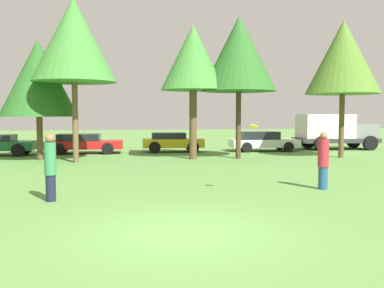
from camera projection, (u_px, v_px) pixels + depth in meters
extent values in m
plane|color=#5B8E42|center=(181.00, 233.00, 8.48)|extent=(120.00, 120.00, 0.00)
cylinder|color=#191E33|center=(51.00, 188.00, 11.61)|extent=(0.27, 0.27, 0.72)
cylinder|color=#337F4C|center=(50.00, 159.00, 11.56)|extent=(0.31, 0.31, 0.88)
sphere|color=#8C6647|center=(50.00, 138.00, 11.52)|extent=(0.25, 0.25, 0.25)
cylinder|color=navy|center=(323.00, 178.00, 13.50)|extent=(0.29, 0.29, 0.71)
cylinder|color=#A52633|center=(323.00, 153.00, 13.44)|extent=(0.34, 0.34, 0.87)
sphere|color=#8C6647|center=(324.00, 136.00, 13.41)|extent=(0.23, 0.23, 0.23)
cylinder|color=yellow|center=(253.00, 126.00, 12.45)|extent=(0.27, 0.26, 0.15)
cylinder|color=brown|center=(40.00, 138.00, 22.28)|extent=(0.31, 0.31, 2.24)
cone|color=#286023|center=(38.00, 78.00, 22.07)|extent=(3.95, 3.95, 3.95)
cylinder|color=brown|center=(75.00, 122.00, 21.04)|extent=(0.28, 0.28, 3.92)
cone|color=#3D7F33|center=(74.00, 40.00, 20.77)|extent=(4.07, 4.07, 4.07)
cylinder|color=brown|center=(193.00, 125.00, 22.66)|extent=(0.39, 0.39, 3.63)
cone|color=#3D7F33|center=(193.00, 57.00, 22.43)|extent=(3.40, 3.40, 3.40)
cylinder|color=#473323|center=(238.00, 125.00, 22.98)|extent=(0.28, 0.28, 3.58)
cone|color=#286023|center=(239.00, 54.00, 22.73)|extent=(3.96, 3.96, 3.96)
cylinder|color=brown|center=(342.00, 126.00, 23.49)|extent=(0.29, 0.29, 3.46)
cone|color=#4C7528|center=(343.00, 57.00, 23.24)|extent=(3.97, 3.97, 3.97)
cube|color=#196633|center=(0.00, 146.00, 24.78)|extent=(3.98, 1.93, 0.52)
cylinder|color=black|center=(26.00, 148.00, 25.78)|extent=(0.73, 0.25, 0.72)
cylinder|color=black|center=(18.00, 150.00, 24.08)|extent=(0.73, 0.25, 0.72)
cube|color=red|center=(85.00, 145.00, 26.07)|extent=(4.61, 1.92, 0.49)
cube|color=black|center=(79.00, 137.00, 26.00)|extent=(2.57, 1.61, 0.42)
cylinder|color=black|center=(109.00, 147.00, 27.09)|extent=(0.69, 0.25, 0.68)
cylinder|color=black|center=(108.00, 149.00, 25.43)|extent=(0.69, 0.25, 0.68)
cylinder|color=black|center=(64.00, 147.00, 26.75)|extent=(0.69, 0.25, 0.68)
cylinder|color=black|center=(59.00, 149.00, 25.09)|extent=(0.69, 0.25, 0.68)
cube|color=gold|center=(173.00, 143.00, 27.15)|extent=(3.89, 1.93, 0.54)
cube|color=black|center=(168.00, 136.00, 27.08)|extent=(2.17, 1.63, 0.39)
cylinder|color=black|center=(190.00, 145.00, 28.16)|extent=(0.72, 0.22, 0.71)
cylinder|color=black|center=(193.00, 147.00, 26.46)|extent=(0.72, 0.22, 0.71)
cylinder|color=black|center=(154.00, 146.00, 27.87)|extent=(0.72, 0.22, 0.71)
cylinder|color=black|center=(155.00, 147.00, 26.17)|extent=(0.72, 0.22, 0.71)
cube|color=silver|center=(264.00, 143.00, 27.79)|extent=(4.42, 2.01, 0.50)
cube|color=black|center=(259.00, 135.00, 27.72)|extent=(2.46, 1.69, 0.50)
cylinder|color=black|center=(279.00, 145.00, 28.84)|extent=(0.65, 0.25, 0.64)
cylinder|color=black|center=(289.00, 147.00, 27.09)|extent=(0.65, 0.25, 0.64)
cylinder|color=black|center=(240.00, 145.00, 28.52)|extent=(0.65, 0.25, 0.64)
cylinder|color=black|center=(247.00, 147.00, 26.76)|extent=(0.65, 0.25, 0.64)
cube|color=#2D2D33|center=(335.00, 140.00, 29.23)|extent=(5.53, 2.55, 0.30)
cube|color=slate|center=(359.00, 131.00, 29.39)|extent=(1.85, 2.23, 0.92)
cube|color=beige|center=(325.00, 126.00, 29.07)|extent=(3.48, 2.43, 1.59)
cylinder|color=black|center=(353.00, 141.00, 30.58)|extent=(0.98, 0.35, 0.96)
cylinder|color=black|center=(370.00, 143.00, 28.35)|extent=(0.98, 0.35, 0.96)
cylinder|color=black|center=(308.00, 141.00, 30.17)|extent=(0.98, 0.35, 0.96)
cylinder|color=black|center=(321.00, 144.00, 27.94)|extent=(0.98, 0.35, 0.96)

